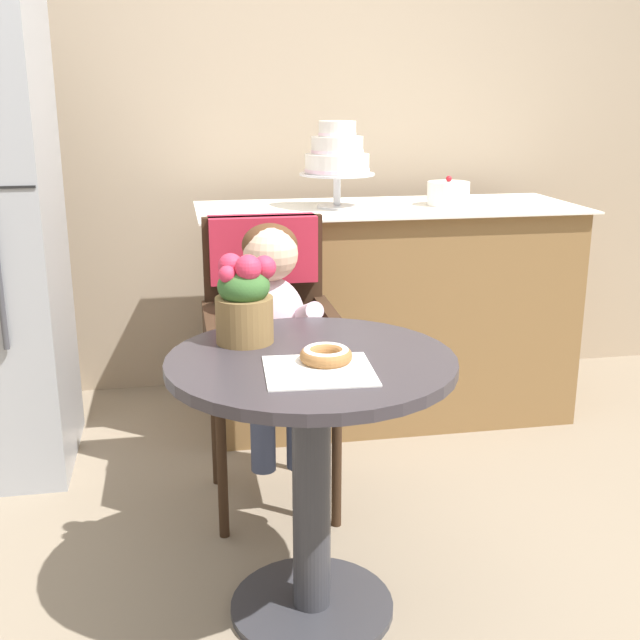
{
  "coord_description": "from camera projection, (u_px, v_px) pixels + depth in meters",
  "views": [
    {
      "loc": [
        -0.31,
        -1.82,
        1.35
      ],
      "look_at": [
        0.05,
        0.15,
        0.77
      ],
      "focal_mm": 44.4,
      "sensor_mm": 36.0,
      "label": 1
    }
  ],
  "objects": [
    {
      "name": "round_layer_cake",
      "position": [
        448.0,
        194.0,
        3.23
      ],
      "size": [
        0.17,
        0.17,
        0.12
      ],
      "color": "white",
      "rests_on": "display_counter"
    },
    {
      "name": "paper_napkin",
      "position": [
        320.0,
        371.0,
        1.84
      ],
      "size": [
        0.27,
        0.25,
        0.0
      ],
      "primitive_type": "cube",
      "rotation": [
        0.0,
        0.0,
        -0.06
      ],
      "color": "white",
      "rests_on": "cafe_table"
    },
    {
      "name": "tiered_cake_stand",
      "position": [
        337.0,
        157.0,
        3.12
      ],
      "size": [
        0.3,
        0.3,
        0.34
      ],
      "color": "silver",
      "rests_on": "display_counter"
    },
    {
      "name": "donut_front",
      "position": [
        326.0,
        355.0,
        1.9
      ],
      "size": [
        0.13,
        0.13,
        0.04
      ],
      "color": "#936033",
      "rests_on": "cafe_table"
    },
    {
      "name": "seated_child",
      "position": [
        273.0,
        316.0,
        2.45
      ],
      "size": [
        0.27,
        0.32,
        0.73
      ],
      "color": "silver",
      "rests_on": "ground"
    },
    {
      "name": "back_wall",
      "position": [
        239.0,
        92.0,
        3.52
      ],
      "size": [
        4.8,
        0.1,
        2.7
      ],
      "primitive_type": "cube",
      "color": "tan",
      "rests_on": "ground"
    },
    {
      "name": "display_counter",
      "position": [
        387.0,
        312.0,
        3.34
      ],
      "size": [
        1.56,
        0.62,
        0.9
      ],
      "color": "olive",
      "rests_on": "ground"
    },
    {
      "name": "flower_vase",
      "position": [
        244.0,
        299.0,
        2.03
      ],
      "size": [
        0.16,
        0.15,
        0.24
      ],
      "color": "brown",
      "rests_on": "cafe_table"
    },
    {
      "name": "wicker_chair",
      "position": [
        267.0,
        315.0,
        2.61
      ],
      "size": [
        0.42,
        0.45,
        0.95
      ],
      "rotation": [
        0.0,
        0.0,
        -0.11
      ],
      "color": "#332114",
      "rests_on": "ground"
    },
    {
      "name": "cafe_table",
      "position": [
        311.0,
        436.0,
        2.0
      ],
      "size": [
        0.72,
        0.72,
        0.72
      ],
      "color": "#332D33",
      "rests_on": "ground"
    },
    {
      "name": "ground_plane",
      "position": [
        312.0,
        608.0,
        2.14
      ],
      "size": [
        8.0,
        8.0,
        0.0
      ],
      "primitive_type": "plane",
      "color": "gray"
    }
  ]
}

